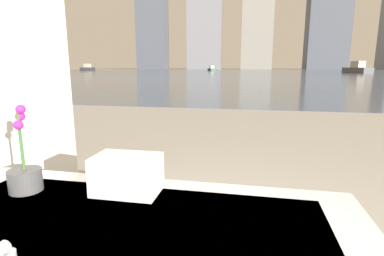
{
  "coord_description": "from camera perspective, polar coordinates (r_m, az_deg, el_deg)",
  "views": [
    {
      "loc": [
        0.42,
        -0.3,
        1.03
      ],
      "look_at": [
        -0.05,
        2.04,
        0.54
      ],
      "focal_mm": 28.0,
      "sensor_mm": 36.0,
      "label": 1
    }
  ],
  "objects": [
    {
      "name": "potted_orchid",
      "position": [
        1.47,
        -29.23,
        -7.67
      ],
      "size": [
        0.13,
        0.13,
        0.37
      ],
      "color": "#4C4C4C",
      "rests_on": "bathtub"
    },
    {
      "name": "towel_stack",
      "position": [
        1.3,
        -12.28,
        -8.6
      ],
      "size": [
        0.27,
        0.18,
        0.16
      ],
      "color": "silver",
      "rests_on": "bathtub"
    },
    {
      "name": "harbor_water",
      "position": [
        62.31,
        11.1,
        10.48
      ],
      "size": [
        180.0,
        110.0,
        0.01
      ],
      "color": "slate",
      "rests_on": "ground_plane"
    },
    {
      "name": "harbor_boat_0",
      "position": [
        37.99,
        -25.88,
        9.76
      ],
      "size": [
        2.47,
        4.28,
        1.52
      ],
      "color": "navy",
      "rests_on": "harbor_water"
    },
    {
      "name": "harbor_boat_3",
      "position": [
        78.8,
        -19.26,
        10.69
      ],
      "size": [
        1.58,
        4.51,
        1.68
      ],
      "color": "#2D2D33",
      "rests_on": "harbor_water"
    },
    {
      "name": "harbor_boat_4",
      "position": [
        53.33,
        28.97,
        9.81
      ],
      "size": [
        3.33,
        5.22,
        1.85
      ],
      "color": "#4C4C51",
      "rests_on": "harbor_water"
    },
    {
      "name": "harbor_boat_5",
      "position": [
        72.55,
        3.77,
        11.15
      ],
      "size": [
        2.37,
        3.54,
        1.26
      ],
      "color": "#335647",
      "rests_on": "harbor_water"
    },
    {
      "name": "skyline_tower_1",
      "position": [
        121.47,
        2.47,
        21.25
      ],
      "size": [
        12.59,
        8.08,
        42.7
      ],
      "color": "slate",
      "rests_on": "ground_plane"
    }
  ]
}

